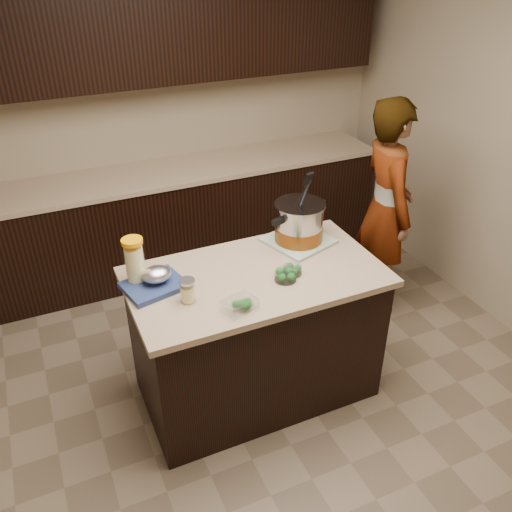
{
  "coord_description": "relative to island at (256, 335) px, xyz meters",
  "views": [
    {
      "loc": [
        -1.06,
        -2.36,
        2.6
      ],
      "look_at": [
        0.0,
        0.0,
        1.02
      ],
      "focal_mm": 38.0,
      "sensor_mm": 36.0,
      "label": 1
    }
  ],
  "objects": [
    {
      "name": "broccoli_tub_left",
      "position": [
        0.12,
        -0.12,
        0.47
      ],
      "size": [
        0.15,
        0.15,
        0.06
      ],
      "rotation": [
        0.0,
        0.0,
        0.24
      ],
      "color": "silver",
      "rests_on": "island"
    },
    {
      "name": "blue_tray",
      "position": [
        -0.56,
        0.1,
        0.49
      ],
      "size": [
        0.36,
        0.32,
        0.12
      ],
      "rotation": [
        0.0,
        0.0,
        0.22
      ],
      "color": "navy",
      "rests_on": "island"
    },
    {
      "name": "room_shell",
      "position": [
        0.0,
        0.0,
        1.26
      ],
      "size": [
        4.04,
        4.04,
        2.72
      ],
      "color": "tan",
      "rests_on": "ground"
    },
    {
      "name": "broccoli_tub_right",
      "position": [
        0.19,
        -0.08,
        0.47
      ],
      "size": [
        0.14,
        0.14,
        0.05
      ],
      "rotation": [
        0.0,
        0.0,
        -0.37
      ],
      "color": "silver",
      "rests_on": "island"
    },
    {
      "name": "dish_towel",
      "position": [
        0.39,
        0.23,
        0.46
      ],
      "size": [
        0.45,
        0.45,
        0.02
      ],
      "primitive_type": "cube",
      "rotation": [
        0.0,
        0.0,
        0.31
      ],
      "color": "#5A8459",
      "rests_on": "island"
    },
    {
      "name": "island",
      "position": [
        0.0,
        0.0,
        0.0
      ],
      "size": [
        1.46,
        0.81,
        0.9
      ],
      "color": "black",
      "rests_on": "ground"
    },
    {
      "name": "stock_pot",
      "position": [
        0.39,
        0.22,
        0.57
      ],
      "size": [
        0.43,
        0.39,
        0.45
      ],
      "rotation": [
        0.0,
        0.0,
        0.31
      ],
      "color": "#B7B7BC",
      "rests_on": "dish_towel"
    },
    {
      "name": "mason_jar",
      "position": [
        -0.43,
        -0.09,
        0.51
      ],
      "size": [
        0.09,
        0.09,
        0.14
      ],
      "rotation": [
        0.0,
        0.0,
        0.09
      ],
      "color": "#F3E594",
      "rests_on": "island"
    },
    {
      "name": "broccoli_tub_rect",
      "position": [
        -0.22,
        -0.27,
        0.47
      ],
      "size": [
        0.19,
        0.16,
        0.06
      ],
      "rotation": [
        0.0,
        0.0,
        0.29
      ],
      "color": "silver",
      "rests_on": "island"
    },
    {
      "name": "back_cabinets",
      "position": [
        0.0,
        1.74,
        0.49
      ],
      "size": [
        3.6,
        0.63,
        2.33
      ],
      "color": "black",
      "rests_on": "ground"
    },
    {
      "name": "person",
      "position": [
        1.26,
        0.49,
        0.38
      ],
      "size": [
        0.53,
        0.68,
        1.66
      ],
      "primitive_type": "imported",
      "rotation": [
        0.0,
        0.0,
        1.33
      ],
      "color": "gray",
      "rests_on": "ground"
    },
    {
      "name": "lemonade_pitcher",
      "position": [
        -0.64,
        0.18,
        0.58
      ],
      "size": [
        0.12,
        0.12,
        0.28
      ],
      "rotation": [
        0.0,
        0.0,
        0.06
      ],
      "color": "#F3E594",
      "rests_on": "island"
    },
    {
      "name": "ground_plane",
      "position": [
        0.0,
        0.0,
        -0.45
      ],
      "size": [
        4.0,
        4.0,
        0.0
      ],
      "primitive_type": "plane",
      "color": "brown",
      "rests_on": "ground"
    }
  ]
}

